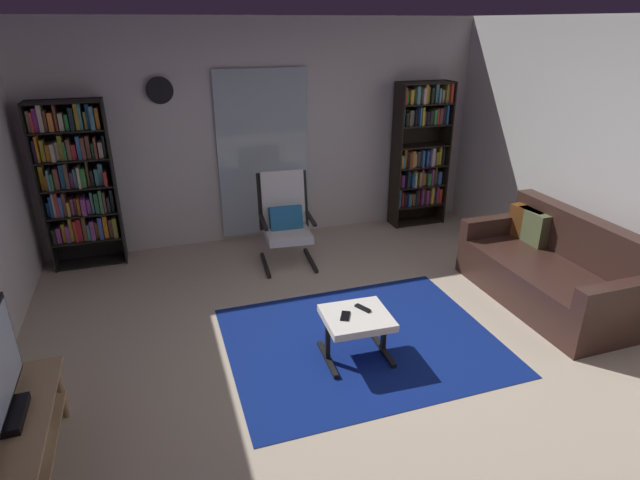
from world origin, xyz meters
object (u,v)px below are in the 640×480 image
object	(u,v)px
lounge_armchair	(285,217)
cell_phone	(345,316)
tv_stand	(13,441)
ottoman	(357,322)
bookshelf_near_tv	(77,181)
wall_clock	(160,90)
bookshelf_near_sofa	(420,151)
leather_sofa	(551,271)
tv_remote	(363,308)

from	to	relation	value
lounge_armchair	cell_phone	distance (m)	1.97
tv_stand	ottoman	xyz separation A→B (m)	(2.35, 0.52, 0.02)
bookshelf_near_tv	ottoman	xyz separation A→B (m)	(2.18, -2.62, -0.64)
tv_stand	wall_clock	distance (m)	3.79
lounge_armchair	cell_phone	world-z (taller)	lounge_armchair
bookshelf_near_tv	lounge_armchair	distance (m)	2.26
bookshelf_near_sofa	bookshelf_near_tv	bearing A→B (deg)	179.85
cell_phone	wall_clock	world-z (taller)	wall_clock
leather_sofa	wall_clock	distance (m)	4.45
lounge_armchair	ottoman	xyz separation A→B (m)	(0.06, -1.96, -0.21)
ottoman	bookshelf_near_tv	bearing A→B (deg)	129.76
lounge_armchair	bookshelf_near_tv	bearing A→B (deg)	162.89
bookshelf_near_tv	tv_remote	distance (m)	3.45
leather_sofa	ottoman	size ratio (longest dim) A/B	3.24
tv_remote	tv_stand	bearing A→B (deg)	167.39
bookshelf_near_sofa	wall_clock	size ratio (longest dim) A/B	6.40
ottoman	wall_clock	world-z (taller)	wall_clock
bookshelf_near_tv	leather_sofa	bearing A→B (deg)	-28.29
bookshelf_near_sofa	lounge_armchair	distance (m)	2.14
ottoman	cell_phone	xyz separation A→B (m)	(-0.10, 0.00, 0.07)
leather_sofa	lounge_armchair	bearing A→B (deg)	142.79
ottoman	cell_phone	distance (m)	0.12
bookshelf_near_sofa	cell_phone	xyz separation A→B (m)	(-2.03, -2.60, -0.58)
lounge_armchair	cell_phone	xyz separation A→B (m)	(-0.04, -1.96, -0.13)
tv_stand	bookshelf_near_sofa	distance (m)	5.34
bookshelf_near_tv	cell_phone	distance (m)	3.39
tv_stand	leather_sofa	size ratio (longest dim) A/B	0.64
lounge_armchair	ottoman	distance (m)	1.98
bookshelf_near_sofa	cell_phone	bearing A→B (deg)	-127.98
tv_stand	bookshelf_near_sofa	xyz separation A→B (m)	(4.28, 3.12, 0.68)
lounge_armchair	ottoman	size ratio (longest dim) A/B	1.89
bookshelf_near_sofa	ottoman	bearing A→B (deg)	-126.60
leather_sofa	ottoman	world-z (taller)	leather_sofa
tv_stand	cell_phone	distance (m)	2.31
tv_remote	wall_clock	bearing A→B (deg)	89.59
ottoman	wall_clock	bearing A→B (deg)	113.80
bookshelf_near_tv	bookshelf_near_sofa	distance (m)	4.11
cell_phone	lounge_armchair	bearing A→B (deg)	116.23
tv_stand	bookshelf_near_tv	world-z (taller)	bookshelf_near_tv
tv_remote	leather_sofa	bearing A→B (deg)	-19.93
bookshelf_near_tv	tv_stand	bearing A→B (deg)	-93.11
tv_stand	wall_clock	world-z (taller)	wall_clock
wall_clock	cell_phone	bearing A→B (deg)	-67.88
leather_sofa	lounge_armchair	world-z (taller)	lounge_armchair
cell_phone	leather_sofa	bearing A→B (deg)	34.57
lounge_armchair	bookshelf_near_sofa	bearing A→B (deg)	17.84
leather_sofa	wall_clock	xyz separation A→B (m)	(-3.37, 2.47, 1.54)
bookshelf_near_tv	wall_clock	distance (m)	1.31
tv_stand	bookshelf_near_tv	xyz separation A→B (m)	(0.17, 3.13, 0.66)
cell_phone	wall_clock	xyz separation A→B (m)	(-1.12, 2.75, 1.45)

